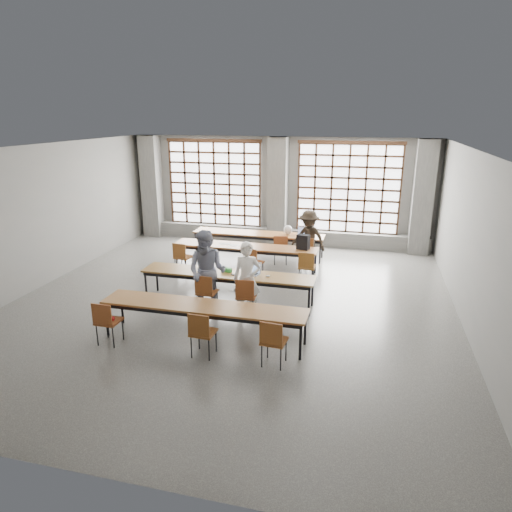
{
  "coord_description": "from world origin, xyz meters",
  "views": [
    {
      "loc": [
        2.95,
        -9.36,
        4.22
      ],
      "look_at": [
        0.48,
        0.4,
        1.05
      ],
      "focal_mm": 32.0,
      "sensor_mm": 36.0,
      "label": 1
    }
  ],
  "objects": [
    {
      "name": "paper_sheet_a",
      "position": [
        -0.9,
        2.29,
        0.73
      ],
      "size": [
        0.35,
        0.29,
        0.0
      ],
      "primitive_type": "cube",
      "rotation": [
        0.0,
        0.0,
        0.31
      ],
      "color": "silver",
      "rests_on": "desk_row_b"
    },
    {
      "name": "mouse",
      "position": [
        0.86,
        -0.04,
        0.75
      ],
      "size": [
        0.11,
        0.08,
        0.04
      ],
      "primitive_type": "ellipsoid",
      "rotation": [
        0.0,
        0.0,
        -0.18
      ],
      "color": "silver",
      "rests_on": "desk_row_c"
    },
    {
      "name": "backpack",
      "position": [
        1.3,
        2.29,
        0.93
      ],
      "size": [
        0.36,
        0.28,
        0.4
      ],
      "primitive_type": "cube",
      "rotation": [
        0.0,
        0.0,
        -0.27
      ],
      "color": "black",
      "rests_on": "desk_row_b"
    },
    {
      "name": "column_right",
      "position": [
        4.5,
        5.22,
        1.75
      ],
      "size": [
        0.6,
        0.55,
        3.5
      ],
      "primitive_type": "cube",
      "color": "#525250",
      "rests_on": "floor"
    },
    {
      "name": "phone",
      "position": [
        0.09,
        -0.12,
        0.74
      ],
      "size": [
        0.14,
        0.1,
        0.01
      ],
      "primitive_type": "cube",
      "rotation": [
        0.0,
        0.0,
        -0.33
      ],
      "color": "black",
      "rests_on": "desk_row_c"
    },
    {
      "name": "chair_near_mid",
      "position": [
        0.21,
        -2.5,
        0.54
      ],
      "size": [
        0.44,
        0.44,
        0.88
      ],
      "color": "brown",
      "rests_on": "floor"
    },
    {
      "name": "paper_sheet_b",
      "position": [
        -0.6,
        2.19,
        0.73
      ],
      "size": [
        0.31,
        0.22,
        0.0
      ],
      "primitive_type": "cube",
      "rotation": [
        0.0,
        0.0,
        -0.04
      ],
      "color": "white",
      "rests_on": "desk_row_b"
    },
    {
      "name": "chair_mid_centre",
      "position": [
        0.08,
        1.61,
        0.54
      ],
      "size": [
        0.52,
        0.52,
        0.88
      ],
      "color": "brown",
      "rests_on": "floor"
    },
    {
      "name": "wall_front",
      "position": [
        0.0,
        -5.5,
        1.75
      ],
      "size": [
        10.0,
        0.0,
        10.0
      ],
      "primitive_type": "plane",
      "rotation": [
        -1.57,
        0.0,
        0.0
      ],
      "color": "slate",
      "rests_on": "floor"
    },
    {
      "name": "chair_mid_right",
      "position": [
        1.5,
        1.61,
        0.54
      ],
      "size": [
        0.43,
        0.43,
        0.88
      ],
      "color": "brown",
      "rests_on": "floor"
    },
    {
      "name": "window_right",
      "position": [
        2.25,
        5.42,
        1.9
      ],
      "size": [
        3.32,
        0.12,
        3.0
      ],
      "color": "white",
      "rests_on": "wall_back"
    },
    {
      "name": "green_box",
      "position": [
        -0.14,
        0.06,
        0.78
      ],
      "size": [
        0.26,
        0.14,
        0.09
      ],
      "primitive_type": "cube",
      "rotation": [
        0.0,
        0.0,
        -0.2
      ],
      "color": "green",
      "rests_on": "desk_row_c"
    },
    {
      "name": "student_back",
      "position": [
        1.33,
        3.17,
        0.81
      ],
      "size": [
        1.18,
        0.91,
        1.61
      ],
      "primitive_type": "imported",
      "rotation": [
        0.0,
        0.0,
        -0.34
      ],
      "color": "black",
      "rests_on": "floor"
    },
    {
      "name": "laptop_back",
      "position": [
        1.08,
        3.78,
        0.79
      ],
      "size": [
        0.36,
        0.31,
        0.26
      ],
      "color": "#B0B1B5",
      "rests_on": "desk_row_a"
    },
    {
      "name": "chair_back_right",
      "position": [
        1.32,
        3.04,
        0.54
      ],
      "size": [
        0.47,
        0.47,
        0.88
      ],
      "color": "brown",
      "rests_on": "floor"
    },
    {
      "name": "chair_back_mid",
      "position": [
        0.55,
        3.04,
        0.54
      ],
      "size": [
        0.5,
        0.5,
        0.88
      ],
      "color": "brown",
      "rests_on": "floor"
    },
    {
      "name": "chair_front_left",
      "position": [
        -0.39,
        -0.65,
        0.54
      ],
      "size": [
        0.43,
        0.43,
        0.88
      ],
      "color": "brown",
      "rests_on": "floor"
    },
    {
      "name": "desk_row_c",
      "position": [
        -0.09,
        -0.02,
        0.66
      ],
      "size": [
        4.0,
        0.7,
        0.73
      ],
      "color": "brown",
      "rests_on": "floor"
    },
    {
      "name": "chair_back_left",
      "position": [
        -1.69,
        3.04,
        0.54
      ],
      "size": [
        0.49,
        0.5,
        0.88
      ],
      "color": "brown",
      "rests_on": "floor"
    },
    {
      "name": "student_male",
      "position": [
        0.51,
        -0.52,
        0.82
      ],
      "size": [
        0.63,
        0.45,
        1.63
      ],
      "primitive_type": "imported",
      "rotation": [
        0.0,
        0.0,
        0.11
      ],
      "color": "white",
      "rests_on": "floor"
    },
    {
      "name": "floor",
      "position": [
        0.0,
        0.0,
        0.0
      ],
      "size": [
        11.0,
        11.0,
        0.0
      ],
      "primitive_type": "plane",
      "color": "#4D4D4A",
      "rests_on": "ground"
    },
    {
      "name": "ceiling",
      "position": [
        0.0,
        0.0,
        3.5
      ],
      "size": [
        11.0,
        11.0,
        0.0
      ],
      "primitive_type": "plane",
      "rotation": [
        3.14,
        0.0,
        0.0
      ],
      "color": "silver",
      "rests_on": "floor"
    },
    {
      "name": "chair_near_right",
      "position": [
        1.51,
        -2.5,
        0.54
      ],
      "size": [
        0.45,
        0.46,
        0.88
      ],
      "color": "brown",
      "rests_on": "floor"
    },
    {
      "name": "column_mid",
      "position": [
        0.0,
        5.22,
        1.75
      ],
      "size": [
        0.6,
        0.55,
        3.5
      ],
      "primitive_type": "cube",
      "color": "#525250",
      "rests_on": "floor"
    },
    {
      "name": "wall_right",
      "position": [
        5.0,
        0.0,
        1.75
      ],
      "size": [
        0.0,
        11.0,
        11.0
      ],
      "primitive_type": "plane",
      "rotation": [
        1.57,
        0.0,
        -1.57
      ],
      "color": "slate",
      "rests_on": "floor"
    },
    {
      "name": "wall_left",
      "position": [
        -5.0,
        0.0,
        1.75
      ],
      "size": [
        0.0,
        11.0,
        11.0
      ],
      "primitive_type": "plane",
      "rotation": [
        1.57,
        0.0,
        1.57
      ],
      "color": "slate",
      "rests_on": "floor"
    },
    {
      "name": "plastic_bag",
      "position": [
        0.63,
        3.72,
        0.87
      ],
      "size": [
        0.3,
        0.25,
        0.29
      ],
      "primitive_type": "ellipsoid",
      "rotation": [
        0.0,
        0.0,
        0.2
      ],
      "color": "silver",
      "rests_on": "desk_row_a"
    },
    {
      "name": "sill_ledge",
      "position": [
        0.0,
        5.3,
        0.25
      ],
      "size": [
        9.8,
        0.35,
        0.5
      ],
      "primitive_type": "cube",
      "color": "#525250",
      "rests_on": "floor"
    },
    {
      "name": "student_female",
      "position": [
        -0.39,
        -0.52,
        0.91
      ],
      "size": [
        0.92,
        0.73,
        1.83
      ],
      "primitive_type": "imported",
      "rotation": [
        0.0,
        0.0,
        -0.05
      ],
      "color": "#1A234F",
      "rests_on": "floor"
    },
    {
      "name": "chair_front_right",
      "position": [
        0.52,
        -0.65,
        0.54
      ],
      "size": [
        0.45,
        0.46,
        0.88
      ],
      "color": "brown",
      "rests_on": "floor"
    },
    {
      "name": "desk_row_d",
      "position": [
        0.02,
        -1.87,
        0.66
      ],
      "size": [
        4.0,
        0.7,
        0.73
      ],
      "color": "brown",
      "rests_on": "floor"
    },
    {
      "name": "desk_row_b",
      "position": [
        -0.3,
        2.24,
        0.66
      ],
      "size": [
        4.0,
        0.7,
        0.73
      ],
      "color": "brown",
      "rests_on": "floor"
    },
    {
      "name": "chair_near_left",
      "position": [
        -1.68,
        -2.5,
        0.54
      ],
      "size": [
        0.43,
        0.43,
        0.88
      ],
      "color": "brown",
      "rests_on": "floor"
    },
    {
      "name": "red_pouch",
      "position": [
        -1.68,
        -2.42,
        0.5
      ],
      "size": [
        0.21,
        0.12,
        0.06
      ],
      "primitive_type": "cube",
      "rotation": [
        0.0,
        0.0,
        0.23
      ],
      "color": "red",
      "rests_on": "chair_near_left"
    },
    {
      "name": "column_left",
      "position": [
        -4.5,
        5.22,
        1.75
      ],
      "size": [
        0.6,
        0.55,
        3.5
      ],
      "primitive_type": "cube",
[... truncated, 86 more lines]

